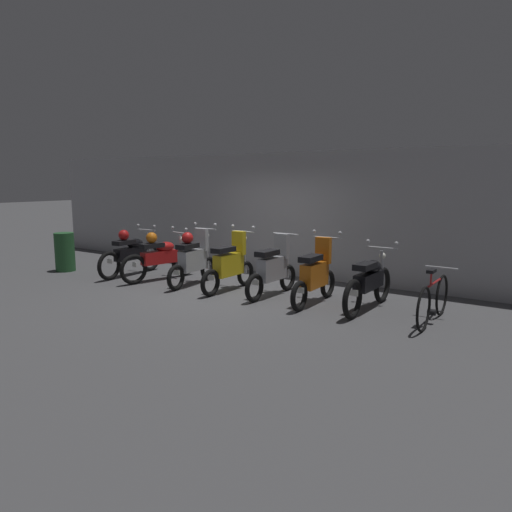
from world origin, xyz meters
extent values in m
plane|color=#4C4C4F|center=(0.00, 0.00, 0.00)|extent=(80.00, 80.00, 0.00)
cube|color=#ADADB2|center=(0.00, 2.41, 1.42)|extent=(16.00, 0.30, 2.83)
torus|color=black|center=(-2.89, 0.82, 0.33)|extent=(0.13, 0.65, 0.65)
torus|color=black|center=(-2.81, -0.47, 0.33)|extent=(0.13, 0.65, 0.65)
cube|color=black|center=(-2.85, 0.17, 0.52)|extent=(0.27, 0.84, 0.28)
ellipsoid|color=black|center=(-2.86, 0.33, 0.73)|extent=(0.29, 0.46, 0.22)
cube|color=black|center=(-2.84, -0.01, 0.80)|extent=(0.27, 0.53, 0.10)
cylinder|color=#B7BABF|center=(-2.88, 0.72, 1.02)|extent=(0.56, 0.07, 0.04)
sphere|color=#B7BABF|center=(-3.14, 0.70, 1.12)|extent=(0.07, 0.07, 0.07)
sphere|color=#B7BABF|center=(-2.62, 0.74, 1.12)|extent=(0.07, 0.07, 0.07)
cylinder|color=#B7BABF|center=(-2.89, 0.77, 0.65)|extent=(0.07, 0.16, 0.65)
sphere|color=silver|center=(-2.89, 0.77, 0.87)|extent=(0.12, 0.12, 0.12)
cube|color=white|center=(-2.81, -0.45, 0.43)|extent=(0.16, 0.02, 0.10)
sphere|color=red|center=(-2.84, -0.01, 0.97)|extent=(0.24, 0.24, 0.24)
torus|color=black|center=(-1.77, 0.81, 0.33)|extent=(0.22, 0.65, 0.65)
torus|color=black|center=(-2.03, -0.47, 0.33)|extent=(0.22, 0.65, 0.65)
cube|color=red|center=(-1.90, 0.17, 0.52)|extent=(0.38, 0.86, 0.28)
ellipsoid|color=red|center=(-1.87, 0.33, 0.73)|extent=(0.34, 0.48, 0.22)
cube|color=black|center=(-1.94, -0.01, 0.80)|extent=(0.34, 0.56, 0.10)
cylinder|color=#B7BABF|center=(-1.79, 0.71, 1.02)|extent=(0.56, 0.15, 0.04)
sphere|color=#B7BABF|center=(-2.05, 0.76, 1.12)|extent=(0.07, 0.07, 0.07)
sphere|color=#B7BABF|center=(-1.54, 0.66, 1.12)|extent=(0.07, 0.07, 0.07)
cylinder|color=#B7BABF|center=(-1.78, 0.76, 0.65)|extent=(0.09, 0.17, 0.65)
sphere|color=silver|center=(-1.78, 0.76, 0.87)|extent=(0.12, 0.12, 0.12)
cube|color=white|center=(-2.02, -0.44, 0.43)|extent=(0.16, 0.04, 0.10)
sphere|color=orange|center=(-1.94, -0.01, 0.97)|extent=(0.24, 0.24, 0.24)
torus|color=black|center=(-1.01, 0.77, 0.27)|extent=(0.14, 0.54, 0.53)
torus|color=black|center=(-0.89, -0.37, 0.27)|extent=(0.14, 0.54, 0.53)
cube|color=#9EA0A8|center=(-0.95, 0.20, 0.54)|extent=(0.29, 0.75, 0.44)
cube|color=#9EA0A8|center=(-0.99, 0.55, 0.94)|extent=(0.29, 0.15, 0.48)
cube|color=black|center=(-0.93, 0.04, 0.85)|extent=(0.29, 0.54, 0.10)
cylinder|color=#B7BABF|center=(-1.00, 0.68, 1.16)|extent=(0.56, 0.09, 0.04)
sphere|color=#B7BABF|center=(-1.26, 0.66, 1.26)|extent=(0.07, 0.07, 0.07)
sphere|color=#B7BABF|center=(-0.74, 0.71, 1.26)|extent=(0.07, 0.07, 0.07)
cylinder|color=#B7BABF|center=(-1.00, 0.73, 0.69)|extent=(0.07, 0.15, 0.85)
sphere|color=silver|center=(-1.00, 0.73, 1.01)|extent=(0.12, 0.12, 0.12)
cube|color=white|center=(-0.89, -0.35, 0.36)|extent=(0.16, 0.03, 0.10)
sphere|color=red|center=(-0.93, 0.04, 1.02)|extent=(0.24, 0.24, 0.24)
torus|color=black|center=(0.00, 0.79, 0.27)|extent=(0.09, 0.53, 0.53)
torus|color=black|center=(0.00, -0.36, 0.27)|extent=(0.09, 0.53, 0.53)
cube|color=gold|center=(0.00, 0.22, 0.54)|extent=(0.23, 0.74, 0.44)
cube|color=gold|center=(0.00, 0.56, 0.94)|extent=(0.28, 0.12, 0.48)
cube|color=black|center=(0.00, 0.05, 0.85)|extent=(0.24, 0.52, 0.10)
cylinder|color=#B7BABF|center=(0.00, 0.70, 1.16)|extent=(0.56, 0.04, 0.04)
sphere|color=#B7BABF|center=(-0.26, 0.70, 1.26)|extent=(0.07, 0.07, 0.07)
sphere|color=#B7BABF|center=(0.26, 0.70, 1.26)|extent=(0.07, 0.07, 0.07)
cylinder|color=#B7BABF|center=(0.00, 0.74, 0.69)|extent=(0.06, 0.15, 0.85)
sphere|color=silver|center=(0.00, 0.74, 1.01)|extent=(0.12, 0.12, 0.12)
cube|color=white|center=(0.00, -0.34, 0.36)|extent=(0.16, 0.01, 0.10)
torus|color=black|center=(0.96, 0.91, 0.27)|extent=(0.10, 0.53, 0.53)
torus|color=black|center=(0.94, -0.24, 0.27)|extent=(0.10, 0.53, 0.53)
cube|color=#9EA0A8|center=(0.95, 0.33, 0.54)|extent=(0.23, 0.74, 0.44)
cube|color=#9EA0A8|center=(0.96, 0.68, 0.94)|extent=(0.28, 0.13, 0.48)
cube|color=black|center=(0.95, 0.17, 0.85)|extent=(0.25, 0.52, 0.10)
cylinder|color=#B7BABF|center=(0.96, 0.82, 1.16)|extent=(0.56, 0.05, 0.04)
cylinder|color=#B7BABF|center=(0.96, 0.86, 0.69)|extent=(0.06, 0.15, 0.85)
sphere|color=silver|center=(0.96, 0.86, 1.01)|extent=(0.12, 0.12, 0.12)
cube|color=white|center=(0.94, -0.22, 0.36)|extent=(0.16, 0.01, 0.10)
torus|color=black|center=(1.89, 0.83, 0.27)|extent=(0.10, 0.53, 0.53)
torus|color=black|center=(1.91, -0.32, 0.27)|extent=(0.10, 0.53, 0.53)
cube|color=orange|center=(1.90, 0.26, 0.54)|extent=(0.24, 0.74, 0.44)
cube|color=orange|center=(1.89, 0.60, 0.94)|extent=(0.28, 0.13, 0.48)
cube|color=black|center=(1.90, 0.10, 0.85)|extent=(0.25, 0.53, 0.10)
cylinder|color=#B7BABF|center=(1.89, 0.74, 1.16)|extent=(0.56, 0.05, 0.04)
sphere|color=#B7BABF|center=(1.63, 0.73, 1.26)|extent=(0.07, 0.07, 0.07)
sphere|color=#B7BABF|center=(2.15, 0.75, 1.26)|extent=(0.07, 0.07, 0.07)
cylinder|color=#B7BABF|center=(1.89, 0.79, 0.69)|extent=(0.06, 0.15, 0.85)
sphere|color=silver|center=(1.89, 0.79, 1.01)|extent=(0.12, 0.12, 0.12)
cube|color=white|center=(1.91, -0.30, 0.36)|extent=(0.16, 0.02, 0.10)
torus|color=black|center=(2.86, 1.07, 0.33)|extent=(0.10, 0.65, 0.65)
torus|color=black|center=(2.84, -0.23, 0.33)|extent=(0.10, 0.65, 0.65)
cube|color=black|center=(2.85, 0.42, 0.52)|extent=(0.23, 0.84, 0.28)
ellipsoid|color=black|center=(2.85, 0.57, 0.73)|extent=(0.27, 0.44, 0.22)
cube|color=black|center=(2.85, 0.23, 0.80)|extent=(0.25, 0.52, 0.10)
cylinder|color=#B7BABF|center=(2.86, 0.96, 1.02)|extent=(0.56, 0.04, 0.04)
sphere|color=#B7BABF|center=(2.60, 0.97, 1.12)|extent=(0.07, 0.07, 0.07)
sphere|color=#B7BABF|center=(3.12, 0.96, 1.12)|extent=(0.07, 0.07, 0.07)
cylinder|color=#B7BABF|center=(2.86, 1.01, 0.65)|extent=(0.06, 0.16, 0.65)
sphere|color=silver|center=(2.86, 1.01, 0.87)|extent=(0.12, 0.12, 0.12)
cube|color=white|center=(2.84, -0.21, 0.43)|extent=(0.16, 0.01, 0.10)
torus|color=black|center=(3.96, 0.80, 0.34)|extent=(0.04, 0.68, 0.68)
torus|color=black|center=(3.96, -0.25, 0.34)|extent=(0.04, 0.68, 0.68)
cylinder|color=#B21E1E|center=(3.96, 0.27, 0.64)|extent=(0.04, 0.68, 0.04)
cylinder|color=#B21E1E|center=(3.96, 0.06, 0.74)|extent=(0.03, 0.03, 0.22)
cube|color=black|center=(3.96, 0.06, 0.86)|extent=(0.10, 0.22, 0.05)
cylinder|color=#B7BABF|center=(3.96, 0.67, 0.82)|extent=(0.50, 0.03, 0.03)
cylinder|color=black|center=(3.96, 0.22, 0.19)|extent=(0.12, 0.10, 0.10)
cylinder|color=#26592D|center=(-4.59, -0.36, 0.47)|extent=(0.46, 0.46, 0.94)
camera|label=1|loc=(5.78, -7.25, 2.22)|focal=33.69mm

